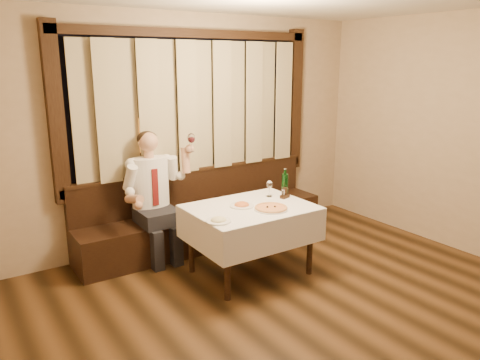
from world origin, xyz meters
TOP-DOWN VIEW (x-y plane):
  - room at (-0.00, 0.97)m, footprint 5.01×6.01m
  - banquette at (0.00, 2.72)m, footprint 3.20×0.61m
  - dining_table at (0.00, 1.70)m, footprint 1.27×0.97m
  - pizza at (0.12, 1.50)m, footprint 0.36×0.36m
  - pasta_red at (-0.08, 1.75)m, footprint 0.26×0.26m
  - pasta_cream at (-0.53, 1.47)m, footprint 0.25×0.25m
  - green_bottle at (0.53, 1.79)m, footprint 0.07×0.07m
  - table_wine_glass at (0.39, 1.89)m, footprint 0.07×0.07m
  - cruet_caddy at (0.50, 1.75)m, footprint 0.13×0.09m
  - seated_man at (-0.68, 2.63)m, footprint 0.83×0.62m

SIDE VIEW (x-z plane):
  - banquette at x=0.00m, z-range -0.16..0.78m
  - dining_table at x=0.00m, z-range 0.27..1.03m
  - pizza at x=0.12m, z-range 0.75..0.79m
  - pasta_cream at x=-0.53m, z-range 0.75..0.83m
  - pasta_red at x=-0.08m, z-range 0.75..0.83m
  - cruet_caddy at x=0.50m, z-range 0.74..0.86m
  - seated_man at x=-0.68m, z-range 0.11..1.59m
  - table_wine_glass at x=0.39m, z-range 0.80..0.99m
  - green_bottle at x=0.53m, z-range 0.73..1.06m
  - room at x=0.00m, z-range 0.09..2.91m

